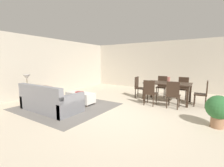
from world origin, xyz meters
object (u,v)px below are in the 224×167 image
(dining_chair_far_right, at_px, (183,87))
(vase_centerpiece, at_px, (169,80))
(dining_chair_far_left, at_px, (162,85))
(dining_table, at_px, (168,85))
(dining_chair_near_right, at_px, (173,93))
(book_on_ottoman, at_px, (79,92))
(dining_chair_head_west, at_px, (139,86))
(ottoman_table, at_px, (80,97))
(dining_chair_near_left, at_px, (150,91))
(table_lamp, at_px, (27,78))
(side_table, at_px, (28,92))
(potted_plant, at_px, (218,109))
(dining_chair_head_east, at_px, (203,92))
(couch, at_px, (50,102))

(dining_chair_far_right, distance_m, vase_centerpiece, 0.99)
(dining_chair_far_left, height_order, vase_centerpiece, vase_centerpiece)
(dining_table, height_order, dining_chair_near_right, dining_chair_near_right)
(vase_centerpiece, bearing_deg, dining_chair_far_left, 119.33)
(book_on_ottoman, bearing_deg, dining_chair_head_west, 54.27)
(ottoman_table, distance_m, vase_centerpiece, 3.47)
(dining_chair_far_left, height_order, dining_chair_far_right, same)
(dining_chair_near_left, distance_m, book_on_ottoman, 2.59)
(table_lamp, bearing_deg, vase_centerpiece, 36.92)
(dining_table, distance_m, dining_chair_head_west, 1.22)
(side_table, bearing_deg, dining_chair_far_left, 46.76)
(table_lamp, relative_size, dining_table, 0.32)
(dining_table, height_order, potted_plant, potted_plant)
(table_lamp, relative_size, book_on_ottoman, 2.02)
(dining_chair_near_left, bearing_deg, dining_chair_head_west, 131.57)
(dining_chair_far_left, bearing_deg, dining_table, -62.83)
(dining_chair_head_east, bearing_deg, book_on_ottoman, -152.66)
(dining_chair_near_right, height_order, dining_chair_head_west, same)
(dining_chair_far_right, relative_size, book_on_ottoman, 3.54)
(dining_chair_near_right, distance_m, vase_centerpiece, 1.00)
(dining_chair_far_left, bearing_deg, book_on_ottoman, -127.56)
(table_lamp, bearing_deg, potted_plant, 12.82)
(couch, xyz_separation_m, dining_chair_near_right, (3.31, 2.36, 0.23))
(potted_plant, bearing_deg, dining_table, 130.90)
(book_on_ottoman, bearing_deg, dining_chair_far_left, 52.44)
(dining_chair_head_west, bearing_deg, dining_chair_far_right, 27.24)
(dining_chair_far_left, distance_m, dining_chair_head_east, 1.90)
(dining_chair_far_right, xyz_separation_m, vase_centerpiece, (-0.42, -0.82, 0.35))
(book_on_ottoman, height_order, potted_plant, potted_plant)
(ottoman_table, height_order, dining_chair_head_west, dining_chair_head_west)
(dining_chair_far_right, bearing_deg, dining_chair_near_left, -115.48)
(dining_chair_near_right, bearing_deg, ottoman_table, -158.09)
(dining_chair_head_east, bearing_deg, vase_centerpiece, 176.27)
(dining_chair_near_left, height_order, dining_chair_near_right, same)
(ottoman_table, bearing_deg, potted_plant, 2.92)
(book_on_ottoman, xyz_separation_m, potted_plant, (4.31, 0.23, 0.02))
(book_on_ottoman, bearing_deg, dining_table, 37.34)
(table_lamp, bearing_deg, couch, -0.99)
(table_lamp, height_order, dining_chair_head_west, table_lamp)
(side_table, relative_size, dining_table, 0.35)
(dining_chair_head_east, height_order, vase_centerpiece, vase_centerpiece)
(side_table, bearing_deg, dining_chair_near_right, 26.83)
(dining_chair_far_right, distance_m, dining_chair_head_east, 1.19)
(couch, bearing_deg, table_lamp, 179.01)
(dining_table, distance_m, vase_centerpiece, 0.20)
(dining_chair_far_left, bearing_deg, table_lamp, -133.24)
(dining_table, bearing_deg, dining_chair_head_west, 179.29)
(ottoman_table, xyz_separation_m, potted_plant, (4.27, 0.22, 0.22))
(couch, relative_size, dining_chair_head_east, 2.23)
(table_lamp, bearing_deg, dining_chair_far_right, 40.71)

